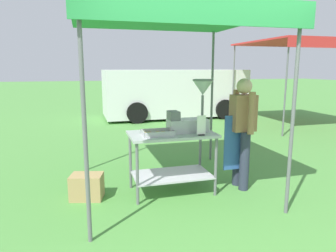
{
  "coord_description": "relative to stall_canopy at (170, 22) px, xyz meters",
  "views": [
    {
      "loc": [
        -1.27,
        -3.04,
        1.75
      ],
      "look_at": [
        -0.1,
        1.15,
        0.92
      ],
      "focal_mm": 32.62,
      "sensor_mm": 36.0,
      "label": 1
    }
  ],
  "objects": [
    {
      "name": "donut_cart",
      "position": [
        -0.0,
        -0.1,
        -1.72
      ],
      "size": [
        1.19,
        0.69,
        0.86
      ],
      "color": "#B7B7BC",
      "rests_on": "ground"
    },
    {
      "name": "neighbour_tent",
      "position": [
        5.03,
        3.97,
        0.1
      ],
      "size": [
        2.64,
        3.03,
        2.54
      ],
      "color": "slate",
      "rests_on": "ground"
    },
    {
      "name": "vendor",
      "position": [
        1.02,
        -0.21,
        -1.45
      ],
      "size": [
        0.45,
        0.53,
        1.61
      ],
      "color": "#2D3347",
      "rests_on": "ground"
    },
    {
      "name": "ground_plane",
      "position": [
        0.1,
        4.95,
        -2.35
      ],
      "size": [
        70.0,
        70.0,
        0.0
      ],
      "primitive_type": "plane",
      "color": "#519342"
    },
    {
      "name": "donut_fryer",
      "position": [
        0.31,
        -0.06,
        -1.2
      ],
      "size": [
        0.65,
        0.29,
        0.74
      ],
      "color": "#B7B7BC",
      "rests_on": "donut_cart"
    },
    {
      "name": "van_white",
      "position": [
        2.0,
        6.47,
        -1.47
      ],
      "size": [
        4.99,
        2.13,
        1.69
      ],
      "color": "white",
      "rests_on": "ground"
    },
    {
      "name": "stall_canopy",
      "position": [
        0.0,
        0.0,
        0.0
      ],
      "size": [
        2.54,
        2.53,
        2.45
      ],
      "color": "slate",
      "rests_on": "ground"
    },
    {
      "name": "menu_sign",
      "position": [
        0.34,
        -0.35,
        -1.37
      ],
      "size": [
        0.13,
        0.05,
        0.27
      ],
      "color": "black",
      "rests_on": "donut_cart"
    },
    {
      "name": "supply_crate",
      "position": [
        -1.18,
        -0.02,
        -2.18
      ],
      "size": [
        0.48,
        0.4,
        0.34
      ],
      "color": "tan",
      "rests_on": "ground"
    },
    {
      "name": "donut_tray",
      "position": [
        -0.23,
        -0.18,
        -1.47
      ],
      "size": [
        0.42,
        0.27,
        0.07
      ],
      "color": "#B7B7BC",
      "rests_on": "donut_cart"
    }
  ]
}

